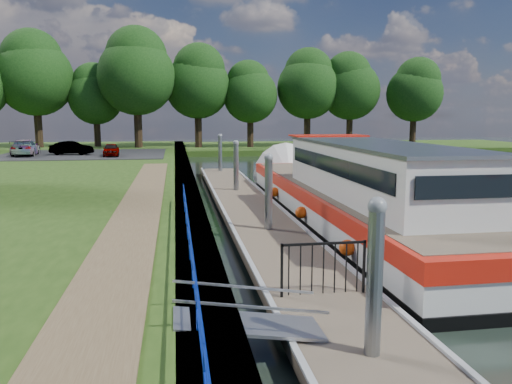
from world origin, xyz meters
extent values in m
plane|color=black|center=(0.00, 0.00, 0.00)|extent=(160.00, 160.00, 0.00)
cube|color=#473D2D|center=(-2.55, 15.00, 0.39)|extent=(1.10, 90.00, 0.78)
cube|color=#264112|center=(12.00, 52.00, 0.30)|extent=(60.00, 18.00, 0.60)
cube|color=brown|center=(-4.40, 8.00, 0.80)|extent=(1.60, 40.00, 0.05)
cube|color=black|center=(-11.00, 38.00, 0.81)|extent=(14.00, 12.00, 0.06)
cube|color=#0C2DBF|center=(-2.75, 3.00, 1.48)|extent=(0.04, 18.00, 0.04)
cube|color=#0C2DBF|center=(-2.75, 3.00, 1.12)|extent=(0.03, 18.00, 0.03)
cylinder|color=#0C2DBF|center=(-2.75, -2.00, 1.14)|extent=(0.04, 0.04, 0.72)
cylinder|color=#0C2DBF|center=(-2.75, 0.00, 1.14)|extent=(0.04, 0.04, 0.72)
cylinder|color=#0C2DBF|center=(-2.75, 2.00, 1.14)|extent=(0.04, 0.04, 0.72)
cylinder|color=#0C2DBF|center=(-2.75, 4.00, 1.14)|extent=(0.04, 0.04, 0.72)
cylinder|color=#0C2DBF|center=(-2.75, 6.00, 1.14)|extent=(0.04, 0.04, 0.72)
cylinder|color=#0C2DBF|center=(-2.75, 8.00, 1.14)|extent=(0.04, 0.04, 0.72)
cylinder|color=#0C2DBF|center=(-2.75, 10.00, 1.14)|extent=(0.04, 0.04, 0.72)
cylinder|color=#0C2DBF|center=(-2.75, 12.00, 1.14)|extent=(0.04, 0.04, 0.72)
cube|color=brown|center=(0.00, 13.00, 0.28)|extent=(2.50, 30.00, 0.24)
cube|color=#9EA0A3|center=(0.00, 1.00, 0.05)|extent=(2.30, 5.00, 0.30)
cube|color=#9EA0A3|center=(0.00, 9.00, 0.05)|extent=(2.30, 5.00, 0.30)
cube|color=#9EA0A3|center=(0.00, 17.00, 0.05)|extent=(2.30, 5.00, 0.30)
cube|color=#9EA0A3|center=(0.00, 25.00, 0.05)|extent=(2.30, 5.00, 0.30)
cube|color=#9EA0A3|center=(1.19, 13.00, 0.43)|extent=(0.12, 30.00, 0.06)
cube|color=#9EA0A3|center=(-1.19, 13.00, 0.43)|extent=(0.12, 30.00, 0.06)
cylinder|color=gray|center=(0.00, -0.50, 1.10)|extent=(0.26, 0.26, 3.40)
sphere|color=gray|center=(0.00, -0.50, 2.80)|extent=(0.30, 0.30, 0.30)
cylinder|color=gray|center=(0.00, 8.50, 1.10)|extent=(0.26, 0.26, 3.40)
sphere|color=gray|center=(0.00, 8.50, 2.80)|extent=(0.30, 0.30, 0.30)
cylinder|color=gray|center=(0.00, 17.50, 1.10)|extent=(0.26, 0.26, 3.40)
sphere|color=gray|center=(0.00, 17.50, 2.80)|extent=(0.30, 0.30, 0.30)
cylinder|color=gray|center=(0.00, 26.50, 1.10)|extent=(0.26, 0.26, 3.40)
sphere|color=gray|center=(0.00, 26.50, 2.80)|extent=(0.30, 0.30, 0.30)
cube|color=#A5A8AD|center=(-1.85, 0.50, 0.60)|extent=(2.58, 1.00, 0.43)
cube|color=#A5A8AD|center=(-1.85, 0.02, 1.10)|extent=(2.58, 0.04, 0.41)
cube|color=#A5A8AD|center=(-1.85, 0.98, 1.10)|extent=(2.58, 0.04, 0.41)
cube|color=black|center=(-0.90, 2.20, 0.98)|extent=(0.05, 0.05, 1.15)
cube|color=black|center=(0.90, 2.20, 0.98)|extent=(0.05, 0.05, 1.15)
cube|color=black|center=(0.00, 2.20, 1.52)|extent=(1.85, 0.05, 0.05)
cube|color=black|center=(-0.75, 2.20, 0.98)|extent=(0.02, 0.02, 1.10)
cube|color=black|center=(-0.50, 2.20, 0.98)|extent=(0.02, 0.02, 1.10)
cube|color=black|center=(-0.25, 2.20, 0.98)|extent=(0.02, 0.02, 1.10)
cube|color=black|center=(0.00, 2.20, 0.98)|extent=(0.02, 0.02, 1.10)
cube|color=black|center=(0.25, 2.20, 0.98)|extent=(0.02, 0.02, 1.10)
cube|color=black|center=(0.50, 2.20, 0.98)|extent=(0.02, 0.02, 1.10)
cube|color=black|center=(0.75, 2.20, 0.98)|extent=(0.02, 0.02, 1.10)
cube|color=black|center=(3.60, 10.87, 0.02)|extent=(4.00, 20.00, 0.55)
cube|color=silver|center=(3.60, 10.87, 0.62)|extent=(3.96, 19.90, 0.65)
cube|color=red|center=(3.60, 10.87, 1.18)|extent=(4.04, 20.00, 0.48)
cube|color=brown|center=(3.60, 10.87, 1.42)|extent=(3.68, 19.20, 0.04)
cone|color=silver|center=(3.60, 21.27, 0.55)|extent=(4.00, 1.50, 4.00)
cube|color=silver|center=(3.60, 8.37, 2.30)|extent=(3.00, 11.00, 1.75)
cube|color=gray|center=(3.60, 8.37, 3.22)|extent=(3.10, 11.20, 0.10)
cube|color=black|center=(2.08, 8.37, 2.55)|extent=(0.04, 10.00, 0.55)
cube|color=black|center=(5.12, 8.37, 2.55)|extent=(0.04, 10.00, 0.55)
cube|color=black|center=(3.60, 13.92, 2.55)|extent=(2.60, 0.04, 0.55)
cube|color=black|center=(3.60, 2.82, 2.55)|extent=(2.60, 0.04, 0.55)
cube|color=red|center=(3.60, 13.57, 3.30)|extent=(3.20, 1.60, 0.06)
sphere|color=#FB520D|center=(1.48, 4.87, 0.65)|extent=(0.44, 0.44, 0.44)
sphere|color=#FB520D|center=(1.48, 9.87, 0.65)|extent=(0.44, 0.44, 0.44)
sphere|color=#FB520D|center=(1.48, 14.87, 0.65)|extent=(0.44, 0.44, 0.44)
imported|color=#594C47|center=(2.40, 3.43, 2.30)|extent=(0.64, 0.74, 1.72)
cylinder|color=#332316|center=(-17.49, 49.36, 2.70)|extent=(0.83, 0.83, 4.21)
sphere|color=black|center=(-17.49, 49.36, 8.08)|extent=(7.95, 7.95, 7.95)
sphere|color=black|center=(-17.71, 49.47, 10.07)|extent=(6.31, 6.31, 6.31)
cylinder|color=#332316|center=(-11.50, 49.87, 2.15)|extent=(0.70, 0.70, 3.10)
sphere|color=black|center=(-11.50, 49.87, 6.11)|extent=(5.85, 5.85, 5.85)
sphere|color=black|center=(-11.67, 50.04, 7.57)|extent=(4.65, 4.65, 4.65)
cylinder|color=#332316|center=(-6.89, 47.36, 2.75)|extent=(0.84, 0.84, 4.29)
sphere|color=black|center=(-6.89, 47.36, 8.23)|extent=(8.10, 8.10, 8.10)
sphere|color=black|center=(-6.84, 47.51, 10.25)|extent=(6.44, 6.44, 6.44)
cylinder|color=#332316|center=(-0.41, 49.36, 2.52)|extent=(0.79, 0.79, 3.83)
sphere|color=black|center=(-0.41, 49.36, 7.42)|extent=(7.24, 7.24, 7.24)
sphere|color=black|center=(-0.22, 49.13, 9.23)|extent=(5.75, 5.75, 5.75)
cylinder|color=#332316|center=(5.49, 49.09, 2.23)|extent=(0.72, 0.72, 3.26)
sphere|color=black|center=(5.49, 49.09, 6.40)|extent=(6.16, 6.16, 6.16)
sphere|color=black|center=(5.30, 49.34, 7.93)|extent=(4.89, 4.89, 4.89)
cylinder|color=#332316|center=(12.25, 49.38, 2.49)|extent=(0.78, 0.78, 3.77)
sphere|color=black|center=(12.25, 49.38, 7.31)|extent=(7.13, 7.13, 7.13)
sphere|color=black|center=(12.38, 49.62, 9.09)|extent=(5.66, 5.66, 5.66)
cylinder|color=#332316|center=(17.42, 49.40, 2.42)|extent=(0.77, 0.77, 3.65)
sphere|color=black|center=(17.42, 49.40, 7.09)|extent=(6.89, 6.89, 6.89)
sphere|color=black|center=(17.07, 49.41, 8.81)|extent=(5.47, 5.47, 5.47)
cylinder|color=#332316|center=(24.52, 47.52, 2.30)|extent=(0.74, 0.74, 3.41)
sphere|color=black|center=(24.52, 47.52, 6.66)|extent=(6.43, 6.43, 6.43)
sphere|color=black|center=(24.75, 47.30, 8.26)|extent=(5.11, 5.11, 5.11)
imported|color=#999999|center=(-8.30, 35.22, 1.36)|extent=(1.49, 3.19, 1.06)
imported|color=#999999|center=(-11.82, 37.18, 1.41)|extent=(3.64, 1.75, 1.15)
imported|color=#999999|center=(-15.51, 36.98, 1.50)|extent=(2.36, 4.75, 1.33)
camera|label=1|loc=(-3.03, -7.60, 4.18)|focal=35.00mm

